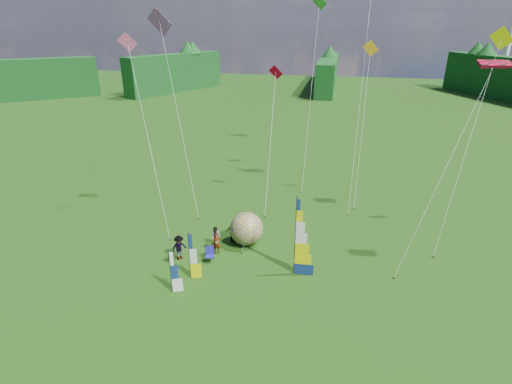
% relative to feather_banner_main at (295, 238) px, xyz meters
% --- Properties ---
extents(ground, '(220.00, 220.00, 0.00)m').
position_rel_feather_banner_main_xyz_m(ground, '(-1.66, -3.57, -2.73)').
color(ground, '#285B10').
rests_on(ground, ground).
extents(treeline_ring, '(210.00, 210.00, 8.00)m').
position_rel_feather_banner_main_xyz_m(treeline_ring, '(-1.66, -3.57, 1.27)').
color(treeline_ring, '#113E16').
rests_on(treeline_ring, ground).
extents(feather_banner_main, '(1.46, 0.12, 5.45)m').
position_rel_feather_banner_main_xyz_m(feather_banner_main, '(0.00, 0.00, 0.00)').
color(feather_banner_main, navy).
rests_on(feather_banner_main, ground).
extents(side_banner_left, '(0.92, 0.33, 3.29)m').
position_rel_feather_banner_main_xyz_m(side_banner_left, '(-6.53, -1.92, -1.08)').
color(side_banner_left, '#EEE400').
rests_on(side_banner_left, ground).
extents(side_banner_far, '(0.84, 0.42, 2.88)m').
position_rel_feather_banner_main_xyz_m(side_banner_far, '(-7.13, -3.57, -1.29)').
color(side_banner_far, white).
rests_on(side_banner_far, ground).
extents(bol_inflatable, '(2.71, 2.71, 2.51)m').
position_rel_feather_banner_main_xyz_m(bol_inflatable, '(-3.98, 3.17, -1.47)').
color(bol_inflatable, navy).
rests_on(bol_inflatable, ground).
extents(spectator_a, '(0.65, 0.48, 1.63)m').
position_rel_feather_banner_main_xyz_m(spectator_a, '(-5.75, 1.35, -1.91)').
color(spectator_a, '#66594C').
rests_on(spectator_a, ground).
extents(spectator_b, '(0.81, 0.45, 1.59)m').
position_rel_feather_banner_main_xyz_m(spectator_b, '(-6.11, 2.31, -1.93)').
color(spectator_b, '#66594C').
rests_on(spectator_b, ground).
extents(spectator_c, '(1.09, 1.21, 1.85)m').
position_rel_feather_banner_main_xyz_m(spectator_c, '(-8.09, 0.08, -1.80)').
color(spectator_c, '#66594C').
rests_on(spectator_c, ground).
extents(spectator_d, '(1.09, 0.61, 1.76)m').
position_rel_feather_banner_main_xyz_m(spectator_d, '(-4.99, 3.08, -1.85)').
color(spectator_d, '#66594C').
rests_on(spectator_d, ground).
extents(camp_chair, '(0.79, 0.79, 1.09)m').
position_rel_feather_banner_main_xyz_m(camp_chair, '(-5.91, 0.18, -2.18)').
color(camp_chair, navy).
rests_on(camp_chair, ground).
extents(kite_whale, '(6.62, 16.06, 23.21)m').
position_rel_feather_banner_main_xyz_m(kite_whale, '(3.91, 16.11, 8.88)').
color(kite_whale, black).
rests_on(kite_whale, ground).
extents(kite_rainbow_delta, '(9.33, 9.98, 17.39)m').
position_rel_feather_banner_main_xyz_m(kite_rainbow_delta, '(-11.03, 8.75, 5.97)').
color(kite_rainbow_delta, '#F9361D').
rests_on(kite_rainbow_delta, ground).
extents(kite_parafoil, '(9.08, 9.29, 15.02)m').
position_rel_feather_banner_main_xyz_m(kite_parafoil, '(8.88, 3.24, 4.78)').
color(kite_parafoil, '#BE001F').
rests_on(kite_parafoil, ground).
extents(small_kite_red, '(4.94, 11.61, 12.19)m').
position_rel_feather_banner_main_xyz_m(small_kite_red, '(-3.82, 12.28, 3.37)').
color(small_kite_red, '#BD0019').
rests_on(small_kite_red, ground).
extents(small_kite_orange, '(4.17, 9.35, 14.47)m').
position_rel_feather_banner_main_xyz_m(small_kite_orange, '(4.26, 14.38, 4.51)').
color(small_kite_orange, '#FF9F14').
rests_on(small_kite_orange, ground).
extents(small_kite_yellow, '(6.80, 11.05, 15.82)m').
position_rel_feather_banner_main_xyz_m(small_kite_yellow, '(11.44, 8.08, 5.18)').
color(small_kite_yellow, '#EFE400').
rests_on(small_kite_yellow, ground).
extents(small_kite_pink, '(9.96, 10.45, 15.24)m').
position_rel_feather_banner_main_xyz_m(small_kite_pink, '(-12.24, 5.26, 4.90)').
color(small_kite_pink, '#D74F79').
rests_on(small_kite_pink, ground).
extents(small_kite_green, '(7.21, 13.87, 18.76)m').
position_rel_feather_banner_main_xyz_m(small_kite_green, '(-0.91, 19.27, 6.65)').
color(small_kite_green, green).
rests_on(small_kite_green, ground).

